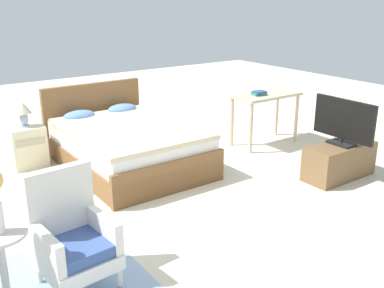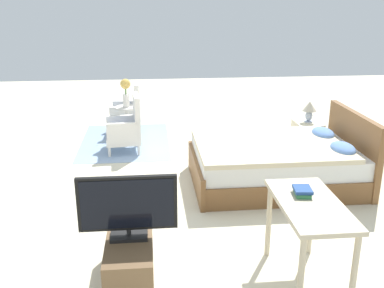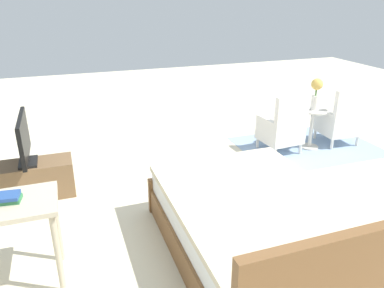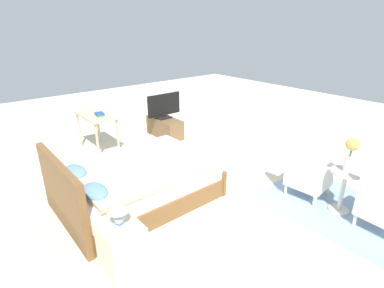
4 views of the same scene
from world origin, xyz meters
name	(u,v)px [view 1 (image 1 of 4)]	position (x,y,z in m)	size (l,w,h in m)	color
ground_plane	(166,198)	(0.00, 0.00, 0.00)	(16.00, 16.00, 0.00)	beige
bed	(126,144)	(0.10, 1.16, 0.30)	(1.52, 2.19, 0.96)	brown
armchair_by_window_right	(73,239)	(-1.41, -0.91, 0.38)	(0.58, 0.58, 0.92)	white
side_table	(2,261)	(-1.94, -0.92, 0.39)	(0.40, 0.40, 0.62)	beige
nightstand	(27,146)	(-0.96, 1.92, 0.27)	(0.44, 0.41, 0.54)	beige
table_lamp	(23,111)	(-0.96, 1.92, 0.76)	(0.22, 0.22, 0.33)	#9EADC6
tv_stand	(339,161)	(2.09, -0.74, 0.22)	(0.96, 0.40, 0.43)	brown
tv_flatscreen	(344,121)	(2.10, -0.74, 0.73)	(0.20, 0.84, 0.57)	black
vanity_desk	(266,101)	(2.27, 0.79, 0.66)	(1.04, 0.52, 0.78)	beige
book_stack	(259,93)	(2.11, 0.77, 0.81)	(0.21, 0.17, 0.06)	#337A47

